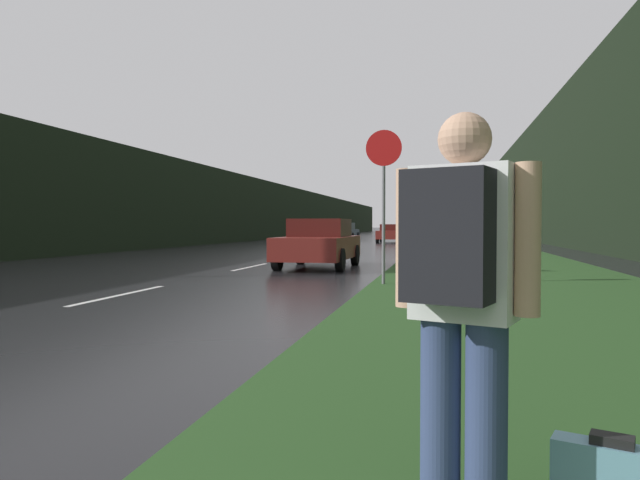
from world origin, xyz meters
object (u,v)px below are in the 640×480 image
Objects in this scene: hitchhiker_with_backpack at (461,293)px; car_oncoming at (343,232)px; car_passing_near at (319,243)px; car_passing_far at (392,233)px; stop_sign at (384,188)px.

car_oncoming is (-7.75, 41.59, -0.24)m from hitchhiker_with_backpack.
car_oncoming reaches higher than car_passing_near.
hitchhiker_with_backpack is at bearing -79.45° from car_oncoming.
car_oncoming is (-4.11, 27.62, 0.02)m from car_passing_near.
car_passing_near is 27.92m from car_oncoming.
stop_sign is at bearing 94.62° from car_passing_far.
car_passing_near is (-2.35, 4.44, -1.29)m from stop_sign.
hitchhiker_with_backpack is 38.72m from car_passing_far.
car_passing_near is 0.97× the size of car_oncoming.
stop_sign is at bearing 117.85° from car_passing_near.
stop_sign is 0.74× the size of car_oncoming.
car_passing_far is at bearing -36.50° from car_oncoming.
hitchhiker_with_backpack is (1.29, -9.54, -1.03)m from stop_sign.
car_passing_far is at bearing 114.76° from hitchhiker_with_backpack.
hitchhiker_with_backpack is 42.31m from car_oncoming.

